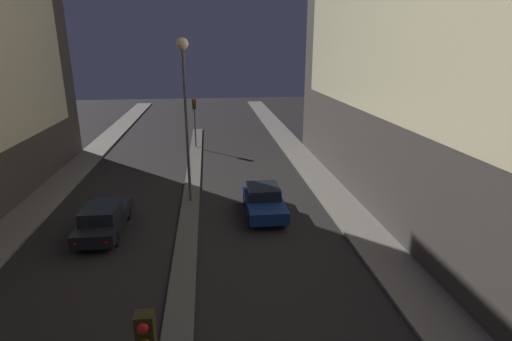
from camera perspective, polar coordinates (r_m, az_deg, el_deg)
median_strip at (r=24.93m, az=-9.18°, el=-2.99°), size 1.00×38.15×0.14m
traffic_light_mid at (r=34.96m, az=-8.80°, el=8.31°), size 0.32×0.42×4.21m
street_lamp at (r=21.83m, az=-10.19°, el=12.09°), size 0.63×0.63×8.94m
car_left_lane at (r=20.57m, az=-20.95°, el=-6.43°), size 1.84×4.77×1.51m
car_right_lane at (r=21.32m, az=1.12°, el=-4.35°), size 1.94×4.37×1.51m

